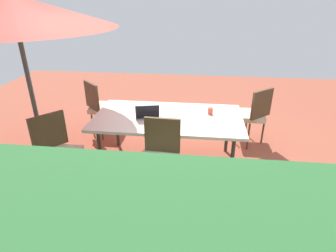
# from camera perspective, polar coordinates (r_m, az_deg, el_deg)

# --- Properties ---
(ground_plane) EXTENTS (10.00, 10.00, 0.02)m
(ground_plane) POSITION_cam_1_polar(r_m,az_deg,el_deg) (4.28, -0.00, -7.34)
(ground_plane) COLOR #9E4C38
(dining_table) EXTENTS (2.07, 1.12, 0.74)m
(dining_table) POSITION_cam_1_polar(r_m,az_deg,el_deg) (3.95, -0.00, 1.35)
(dining_table) COLOR silver
(dining_table) RESTS_ON ground_plane
(patio_umbrella) EXTENTS (2.44, 2.44, 2.30)m
(patio_umbrella) POSITION_cam_1_polar(r_m,az_deg,el_deg) (4.01, -28.89, 19.58)
(patio_umbrella) COLOR #4C4C4C
(patio_umbrella) RESTS_ON ground_plane
(chair_southwest) EXTENTS (0.58, 0.59, 0.98)m
(chair_southwest) POSITION_cam_1_polar(r_m,az_deg,el_deg) (4.74, 16.84, 2.55)
(chair_southwest) COLOR beige
(chair_southwest) RESTS_ON ground_plane
(chair_north) EXTENTS (0.46, 0.47, 0.98)m
(chair_north) POSITION_cam_1_polar(r_m,az_deg,el_deg) (3.36, -1.66, -6.08)
(chair_north) COLOR beige
(chair_north) RESTS_ON ground_plane
(chair_southeast) EXTENTS (0.59, 0.59, 0.98)m
(chair_southeast) POSITION_cam_1_polar(r_m,az_deg,el_deg) (5.00, -13.49, 4.14)
(chair_southeast) COLOR beige
(chair_southeast) RESTS_ON ground_plane
(chair_northeast) EXTENTS (0.59, 0.58, 0.98)m
(chair_northeast) POSITION_cam_1_polar(r_m,az_deg,el_deg) (3.75, -21.80, -4.50)
(chair_northeast) COLOR beige
(chair_northeast) RESTS_ON ground_plane
(laptop) EXTENTS (0.37, 0.31, 0.21)m
(laptop) POSITION_cam_1_polar(r_m,az_deg,el_deg) (3.88, -4.23, 2.31)
(laptop) COLOR gray
(laptop) RESTS_ON dining_table
(cup) EXTENTS (0.07, 0.07, 0.10)m
(cup) POSITION_cam_1_polar(r_m,az_deg,el_deg) (4.03, 8.60, 3.02)
(cup) COLOR #CC4C33
(cup) RESTS_ON dining_table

